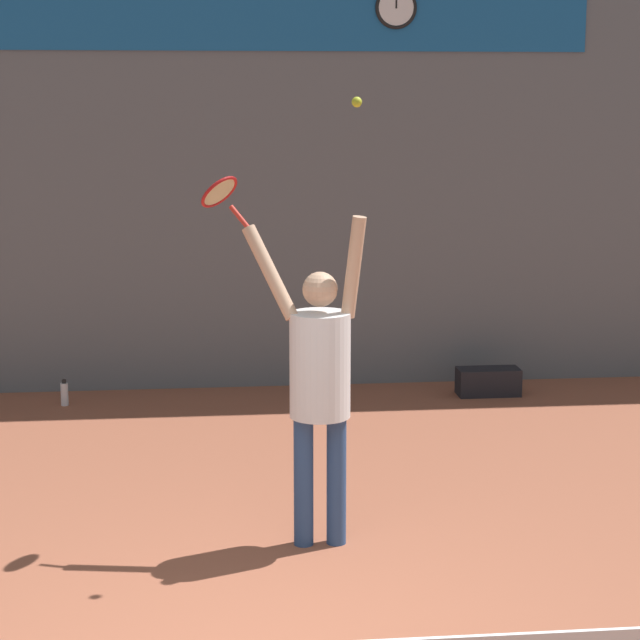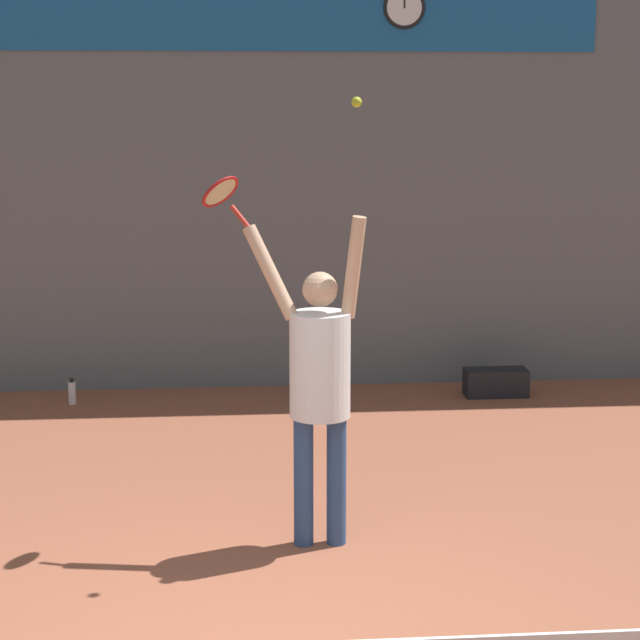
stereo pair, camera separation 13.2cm
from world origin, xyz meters
name	(u,v)px [view 2 (the right image)]	position (x,y,z in m)	size (l,w,h in m)	color
back_wall	(228,139)	(0.00, 6.28, 2.50)	(18.00, 0.10, 5.00)	slate
sponsor_banner	(226,6)	(0.00, 6.22, 3.76)	(7.25, 0.02, 0.83)	#195B9E
scoreboard_clock	(404,7)	(1.72, 6.20, 3.76)	(0.41, 0.04, 0.41)	white
tennis_player	(319,375)	(0.53, 1.97, 1.15)	(0.81, 0.47, 2.19)	#2D4C7F
tennis_racket	(222,194)	(-0.08, 2.33, 2.29)	(0.37, 0.35, 0.34)	red
tennis_ball	(357,102)	(0.75, 1.90, 2.89)	(0.06, 0.06, 0.06)	#CCDB2D
water_bottle	(72,393)	(-1.54, 5.68, 0.12)	(0.07, 0.07, 0.25)	silver
equipment_bag	(496,382)	(2.60, 5.65, 0.13)	(0.62, 0.28, 0.27)	black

